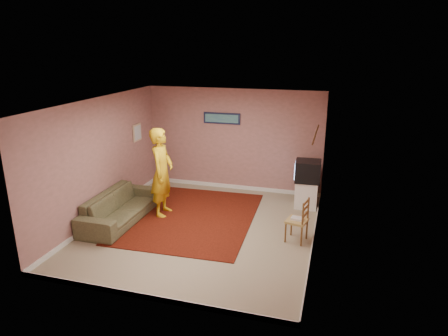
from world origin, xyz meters
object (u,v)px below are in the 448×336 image
(person, at_px, (162,172))
(chair_a, at_px, (307,179))
(tv_cabinet, at_px, (306,194))
(crt_tv, at_px, (308,171))
(sofa, at_px, (120,207))
(chair_b, at_px, (297,215))

(person, bearing_deg, chair_a, -64.42)
(tv_cabinet, distance_m, crt_tv, 0.56)
(sofa, bearing_deg, chair_b, -88.06)
(tv_cabinet, relative_size, person, 0.33)
(tv_cabinet, height_order, chair_b, chair_b)
(crt_tv, bearing_deg, sofa, -156.21)
(chair_a, bearing_deg, crt_tv, -88.41)
(crt_tv, xyz_separation_m, chair_a, (-0.03, 0.45, -0.35))
(tv_cabinet, bearing_deg, person, -156.97)
(chair_a, height_order, chair_b, chair_a)
(chair_a, relative_size, chair_b, 1.02)
(person, bearing_deg, chair_b, -103.17)
(crt_tv, height_order, sofa, crt_tv)
(sofa, bearing_deg, tv_cabinet, -63.64)
(crt_tv, bearing_deg, person, -159.72)
(crt_tv, relative_size, sofa, 0.28)
(crt_tv, xyz_separation_m, sofa, (-3.74, -1.87, -0.56))
(sofa, bearing_deg, person, -51.33)
(crt_tv, bearing_deg, chair_b, -93.75)
(tv_cabinet, xyz_separation_m, crt_tv, (-0.01, -0.00, 0.56))
(crt_tv, relative_size, person, 0.30)
(chair_a, bearing_deg, sofa, -149.74)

